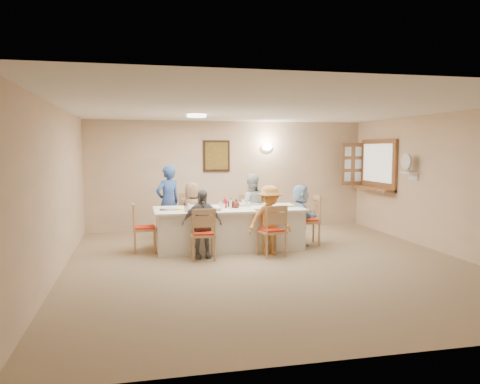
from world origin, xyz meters
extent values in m
plane|color=#8A7357|center=(0.00, 0.00, 0.00)|extent=(7.00, 7.00, 0.00)
plane|color=#BEA78E|center=(0.00, 3.50, 1.25)|extent=(6.50, 0.00, 6.50)
plane|color=#BEA78E|center=(0.00, -3.50, 1.25)|extent=(6.50, 0.00, 6.50)
plane|color=#BEA78E|center=(-3.25, 0.00, 1.25)|extent=(0.00, 7.00, 7.00)
plane|color=#BEA78E|center=(3.25, 0.00, 1.25)|extent=(0.00, 7.00, 7.00)
plane|color=white|center=(0.00, 0.00, 2.50)|extent=(7.00, 7.00, 0.00)
cube|color=black|center=(-0.30, 3.47, 1.70)|extent=(0.62, 0.04, 0.72)
cube|color=black|center=(-0.30, 3.45, 1.70)|extent=(0.52, 0.02, 0.62)
ellipsoid|color=white|center=(0.90, 3.44, 1.90)|extent=(0.26, 0.09, 0.18)
cylinder|color=white|center=(-1.00, 1.50, 2.47)|extent=(0.36, 0.36, 0.05)
cube|color=brown|center=(3.21, 2.40, 1.50)|extent=(0.06, 1.50, 1.15)
cube|color=brown|center=(3.09, 2.40, 0.97)|extent=(0.30, 1.50, 0.05)
cube|color=brown|center=(2.95, 3.16, 1.50)|extent=(0.55, 0.04, 1.00)
cube|color=white|center=(3.13, 1.05, 1.40)|extent=(0.22, 0.36, 0.03)
cube|color=white|center=(-0.43, 1.33, 0.38)|extent=(2.76, 1.17, 0.76)
imported|color=#816149|center=(-1.03, 2.01, 0.61)|extent=(0.60, 0.39, 1.21)
imported|color=#B1B9C0|center=(0.17, 2.01, 0.68)|extent=(0.77, 0.65, 1.36)
imported|color=gray|center=(-1.03, 0.65, 0.59)|extent=(0.74, 0.40, 1.18)
imported|color=#E19745|center=(0.17, 0.65, 0.61)|extent=(0.89, 0.63, 1.22)
imported|color=#A5C8EE|center=(0.99, 1.33, 0.59)|extent=(1.14, 0.51, 1.17)
imported|color=#2F4E98|center=(-1.48, 2.48, 0.77)|extent=(0.87, 0.84, 1.53)
cube|color=#472B19|center=(-1.03, 0.91, 0.76)|extent=(0.35, 0.26, 0.01)
cylinder|color=white|center=(-1.03, 0.91, 0.77)|extent=(0.25, 0.25, 0.02)
cube|color=yellow|center=(-0.85, 0.86, 0.77)|extent=(0.15, 0.15, 0.01)
cube|color=#472B19|center=(0.17, 0.91, 0.76)|extent=(0.38, 0.28, 0.01)
cylinder|color=white|center=(0.17, 0.91, 0.77)|extent=(0.25, 0.25, 0.02)
cube|color=yellow|center=(0.35, 0.86, 0.77)|extent=(0.15, 0.15, 0.01)
cube|color=#472B19|center=(-1.03, 1.75, 0.76)|extent=(0.37, 0.28, 0.01)
cylinder|color=white|center=(-1.03, 1.75, 0.77)|extent=(0.24, 0.24, 0.01)
cube|color=yellow|center=(-0.85, 1.70, 0.77)|extent=(0.13, 0.13, 0.01)
cube|color=#472B19|center=(0.17, 1.75, 0.76)|extent=(0.33, 0.25, 0.01)
cylinder|color=white|center=(0.17, 1.75, 0.77)|extent=(0.22, 0.22, 0.01)
cube|color=yellow|center=(0.35, 1.70, 0.77)|extent=(0.14, 0.14, 0.01)
cube|color=#472B19|center=(-1.53, 1.33, 0.76)|extent=(0.35, 0.26, 0.01)
cylinder|color=white|center=(-1.53, 1.33, 0.77)|extent=(0.24, 0.24, 0.02)
cube|color=yellow|center=(-1.35, 1.28, 0.77)|extent=(0.14, 0.14, 0.01)
cube|color=#472B19|center=(0.69, 1.33, 0.76)|extent=(0.36, 0.26, 0.01)
cylinder|color=white|center=(0.69, 1.33, 0.77)|extent=(0.23, 0.23, 0.01)
cube|color=yellow|center=(0.87, 1.28, 0.77)|extent=(0.13, 0.13, 0.01)
imported|color=white|center=(-1.25, 1.00, 0.81)|extent=(0.20, 0.20, 0.09)
imported|color=white|center=(-0.02, 1.88, 0.81)|extent=(0.14, 0.14, 0.09)
imported|color=white|center=(-0.72, 1.05, 0.79)|extent=(0.31, 0.31, 0.06)
imported|color=white|center=(-0.10, 1.58, 0.79)|extent=(0.31, 0.31, 0.06)
imported|color=red|center=(-0.49, 1.39, 0.86)|extent=(0.12, 0.12, 0.21)
imported|color=#592017|center=(-0.39, 1.36, 0.85)|extent=(0.15, 0.15, 0.18)
imported|color=#592017|center=(-0.30, 1.30, 0.85)|extent=(0.22, 0.22, 0.17)
cylinder|color=silver|center=(-0.58, 1.38, 0.82)|extent=(0.07, 0.07, 0.10)
camera|label=1|loc=(-2.10, -7.19, 1.86)|focal=35.00mm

